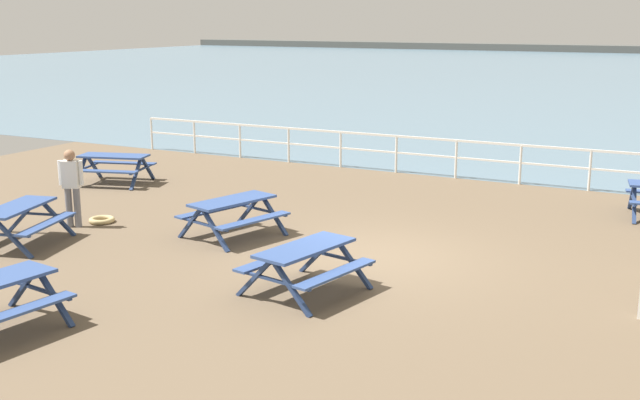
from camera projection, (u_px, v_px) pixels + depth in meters
The scene contains 8 objects.
ground_plane at pixel (372, 262), 14.47m from camera, with size 30.00×24.00×0.20m, color brown.
seaward_railing at pixel (488, 154), 20.98m from camera, with size 23.07×0.07×1.08m.
picnic_table_near_left at pixel (233, 209), 15.65m from camera, with size 1.93×2.14×0.80m.
picnic_table_near_right at pixel (305, 258), 12.45m from camera, with size 1.84×2.06×0.80m.
picnic_table_mid_centre at pixel (17, 216), 15.11m from camera, with size 1.93×2.14×0.80m.
picnic_table_far_right at pixel (114, 162), 20.71m from camera, with size 2.16×1.96×0.80m.
visitor at pixel (71, 183), 16.31m from camera, with size 0.49×0.34×1.66m.
rope_coil at pixel (102, 220), 16.87m from camera, with size 0.55×0.55×0.11m, color tan.
Camera 1 is at (5.49, -12.72, 4.33)m, focal length 43.68 mm.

